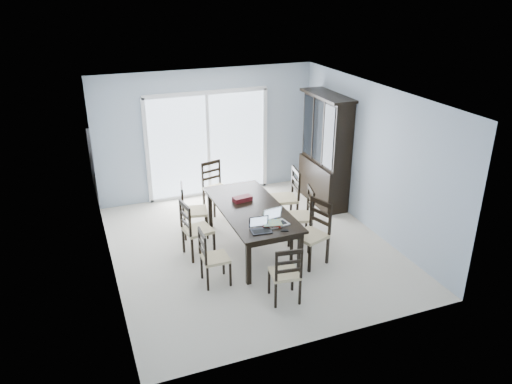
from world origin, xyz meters
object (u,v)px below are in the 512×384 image
(chair_right_near, at_px, (315,225))
(game_box, at_px, (242,199))
(chair_end_near, at_px, (287,269))
(chair_right_mid, at_px, (304,209))
(chair_right_far, at_px, (289,191))
(chair_left_far, at_px, (189,205))
(china_hutch, at_px, (325,151))
(cell_phone, at_px, (284,230))
(chair_left_near, at_px, (209,252))
(dining_table, at_px, (251,211))
(hot_tub, at_px, (161,159))
(laptop_silver, at_px, (277,221))
(laptop_dark, at_px, (261,229))
(chair_left_mid, at_px, (192,224))
(chair_end_far, at_px, (214,181))

(chair_right_near, distance_m, game_box, 1.34)
(chair_end_near, bearing_deg, game_box, 96.39)
(chair_right_mid, distance_m, chair_right_far, 0.73)
(chair_left_far, xyz_separation_m, chair_right_near, (1.63, -1.56, 0.04))
(china_hutch, bearing_deg, cell_phone, -130.10)
(chair_left_near, height_order, chair_right_mid, chair_right_mid)
(dining_table, bearing_deg, chair_right_mid, -5.07)
(chair_right_near, bearing_deg, chair_left_near, 72.37)
(chair_left_far, bearing_deg, chair_right_near, 57.97)
(chair_right_far, bearing_deg, hot_tub, 39.96)
(dining_table, bearing_deg, laptop_silver, -78.37)
(chair_end_near, bearing_deg, chair_left_far, 114.81)
(chair_left_near, relative_size, laptop_dark, 3.22)
(chair_left_near, height_order, hot_tub, chair_left_near)
(chair_right_mid, bearing_deg, chair_left_mid, 99.33)
(chair_right_mid, distance_m, chair_end_far, 2.05)
(chair_right_mid, height_order, chair_end_near, chair_right_mid)
(chair_end_near, distance_m, laptop_dark, 0.82)
(chair_right_near, xyz_separation_m, game_box, (-0.84, 1.03, 0.16))
(chair_left_mid, height_order, chair_right_far, chair_right_far)
(chair_end_far, relative_size, cell_phone, 9.82)
(chair_right_mid, relative_size, chair_end_near, 1.09)
(dining_table, xyz_separation_m, chair_end_near, (-0.10, -1.63, -0.13))
(chair_right_near, height_order, chair_end_far, chair_right_near)
(chair_left_near, bearing_deg, chair_left_far, 176.97)
(laptop_silver, distance_m, game_box, 1.03)
(chair_end_far, distance_m, laptop_silver, 2.42)
(chair_left_mid, distance_m, chair_end_near, 1.92)
(chair_left_near, bearing_deg, chair_end_far, 162.30)
(laptop_dark, bearing_deg, chair_end_near, -80.29)
(dining_table, relative_size, hot_tub, 1.02)
(china_hutch, relative_size, laptop_dark, 7.00)
(chair_left_far, bearing_deg, chair_right_far, 96.31)
(game_box, distance_m, hot_tub, 3.42)
(chair_right_near, distance_m, laptop_silver, 0.67)
(chair_right_mid, xyz_separation_m, laptop_silver, (-0.78, -0.64, 0.21))
(chair_left_near, bearing_deg, chair_right_far, 127.12)
(chair_left_near, xyz_separation_m, chair_right_far, (1.93, 1.42, 0.10))
(chair_right_mid, height_order, hot_tub, chair_right_mid)
(laptop_silver, bearing_deg, chair_end_far, 88.32)
(cell_phone, bearing_deg, chair_left_mid, 159.83)
(dining_table, bearing_deg, chair_left_near, -140.35)
(game_box, bearing_deg, hot_tub, 102.57)
(chair_right_near, bearing_deg, chair_right_far, -26.76)
(chair_left_far, distance_m, chair_end_far, 1.12)
(laptop_dark, bearing_deg, game_box, 89.07)
(chair_end_near, xyz_separation_m, hot_tub, (-0.69, 5.23, -0.05))
(chair_right_near, bearing_deg, laptop_dark, 77.25)
(china_hutch, bearing_deg, chair_end_far, 168.98)
(china_hutch, height_order, chair_left_far, china_hutch)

